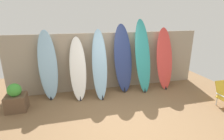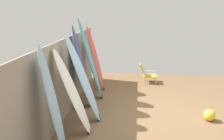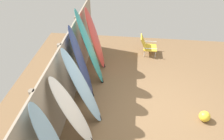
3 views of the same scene
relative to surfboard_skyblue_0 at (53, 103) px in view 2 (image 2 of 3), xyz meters
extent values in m
plane|color=brown|center=(1.81, -1.71, -0.96)|extent=(7.68, 7.68, 0.00)
cube|color=gray|center=(1.81, 0.29, -0.06)|extent=(6.08, 0.04, 1.80)
cylinder|color=gray|center=(0.37, 0.33, -0.06)|extent=(0.10, 0.10, 1.80)
cylinder|color=gray|center=(1.81, 0.33, -0.06)|extent=(0.10, 0.10, 1.80)
cylinder|color=gray|center=(3.25, 0.33, -0.06)|extent=(0.10, 0.10, 1.80)
cylinder|color=gray|center=(4.69, 0.33, -0.06)|extent=(0.10, 0.10, 1.80)
ellipsoid|color=#8CB7D6|center=(0.00, 0.00, 0.01)|extent=(0.55, 0.49, 1.94)
ellipsoid|color=white|center=(0.81, -0.12, -0.10)|extent=(0.48, 0.75, 1.73)
cone|color=black|center=(0.81, -0.43, -0.89)|extent=(0.08, 0.08, 0.13)
ellipsoid|color=#8CB7D6|center=(1.42, -0.20, 0.01)|extent=(0.51, 0.84, 1.94)
cone|color=black|center=(1.42, -0.54, -0.88)|extent=(0.08, 0.08, 0.15)
ellipsoid|color=navy|center=(2.19, 0.00, 0.07)|extent=(0.62, 0.55, 2.07)
cone|color=black|center=(2.19, -0.22, -0.86)|extent=(0.08, 0.08, 0.18)
ellipsoid|color=teal|center=(2.80, -0.10, 0.14)|extent=(0.52, 0.71, 2.21)
cone|color=black|center=(2.80, -0.39, -0.88)|extent=(0.08, 0.08, 0.15)
ellipsoid|color=#D13D38|center=(3.56, -0.09, 0.01)|extent=(0.57, 0.60, 1.95)
cone|color=black|center=(3.56, -0.33, -0.90)|extent=(0.08, 0.08, 0.11)
cylinder|color=silver|center=(4.32, -1.97, -0.85)|extent=(0.02, 0.02, 0.22)
cylinder|color=silver|center=(4.73, -1.97, -0.85)|extent=(0.02, 0.02, 0.22)
cylinder|color=silver|center=(4.32, -1.60, -0.85)|extent=(0.02, 0.02, 0.22)
cylinder|color=silver|center=(4.73, -1.60, -0.85)|extent=(0.02, 0.02, 0.22)
cube|color=gold|center=(4.52, -1.79, -0.73)|extent=(0.48, 0.44, 0.03)
cube|color=gold|center=(4.52, -1.55, -0.53)|extent=(0.46, 0.21, 0.42)
cylinder|color=silver|center=(4.28, -1.79, -0.62)|extent=(0.02, 0.44, 0.02)
cylinder|color=silver|center=(4.76, -1.79, -0.62)|extent=(0.02, 0.44, 0.02)
sphere|color=yellow|center=(1.68, -3.00, -0.83)|extent=(0.26, 0.26, 0.26)
camera|label=1|loc=(0.55, -4.95, 1.34)|focal=28.00mm
camera|label=2|loc=(-3.70, -1.37, 1.52)|focal=40.00mm
camera|label=3|loc=(-2.01, -1.21, 3.14)|focal=35.00mm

